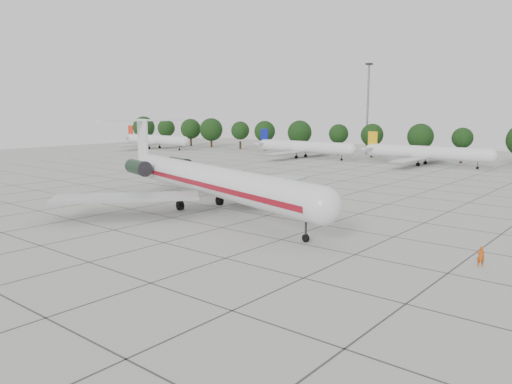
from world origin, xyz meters
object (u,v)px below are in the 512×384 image
bg_airliner_a (156,140)px  floodlight_mast (368,104)px  bg_airliner_b (304,147)px  bg_airliner_c (426,153)px  main_airliner (202,178)px  ground_crew (481,256)px

bg_airliner_a → floodlight_mast: floodlight_mast is taller
bg_airliner_b → bg_airliner_c: 31.78m
main_airliner → bg_airliner_a: bearing=159.9°
bg_airliner_a → floodlight_mast: size_ratio=1.11×
main_airliner → ground_crew: 34.99m
main_airliner → bg_airliner_a: (-84.15, 61.40, -1.02)m
bg_airliner_b → bg_airliner_a: bearing=-176.0°
main_airliner → bg_airliner_c: bearing=103.3°
main_airliner → bg_airliner_b: main_airliner is taller
ground_crew → bg_airliner_c: bg_airliner_c is taller
bg_airliner_a → floodlight_mast: 68.86m
floodlight_mast → main_airliner: bearing=-76.4°
main_airliner → floodlight_mast: 88.64m
bg_airliner_a → bg_airliner_b: size_ratio=1.00×
bg_airliner_c → floodlight_mast: bearing=143.4°
ground_crew → floodlight_mast: floodlight_mast is taller
bg_airliner_b → ground_crew: bearing=-47.2°
bg_airliner_b → main_airliner: bearing=-66.4°
bg_airliner_a → bg_airliner_c: same height
ground_crew → bg_airliner_c: size_ratio=0.06×
main_airliner → bg_airliner_b: (-28.46, 65.30, -1.02)m
main_airliner → bg_airliner_c: 67.93m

